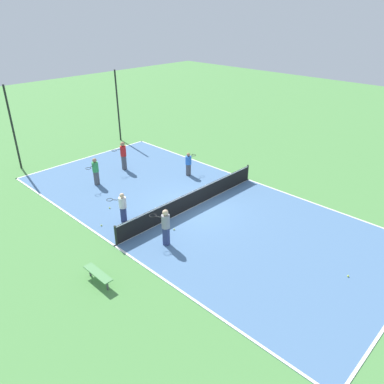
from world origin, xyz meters
The scene contains 15 objects.
ground_plane centered at (0.00, 0.00, 0.00)m, with size 80.00×80.00×0.00m, color #518E47.
court_surface centered at (0.00, 0.00, 0.01)m, with size 9.65×20.14×0.02m.
tennis_net centered at (0.00, 0.00, 0.51)m, with size 9.45×0.10×0.95m.
bench centered at (-6.57, -1.53, 0.38)m, with size 0.36×1.45×0.45m.
player_far_green centered at (-1.86, 5.84, 0.94)m, with size 0.99×0.64×1.61m.
player_coach_red centered at (0.57, 6.50, 1.08)m, with size 0.98×0.49×1.82m.
player_near_white centered at (-3.26, 1.39, 0.87)m, with size 0.86×0.92×1.50m.
player_baseline_gray centered at (-3.15, -1.51, 1.01)m, with size 0.65×0.99×1.71m.
player_near_blue centered at (2.78, 3.00, 0.83)m, with size 0.98×0.54×1.43m.
tennis_ball_left_sideline centered at (0.23, -8.10, 0.06)m, with size 0.07×0.07×0.07m, color #CCE033.
tennis_ball_far_baseline centered at (-3.02, 2.93, 0.06)m, with size 0.07×0.07×0.07m, color #CCE033.
tennis_ball_midcourt centered at (-2.14, -0.92, 0.06)m, with size 0.07×0.07×0.07m, color #CCE033.
tennis_ball_right_alley centered at (-4.27, 1.79, 0.06)m, with size 0.07×0.07×0.07m, color #CCE033.
fence_post_back_left centered at (-3.87, 11.42, 2.62)m, with size 0.12×0.12×5.23m.
fence_post_back_right centered at (3.87, 11.42, 2.62)m, with size 0.12×0.12×5.23m.
Camera 1 is at (-12.04, -11.71, 9.31)m, focal length 35.00 mm.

